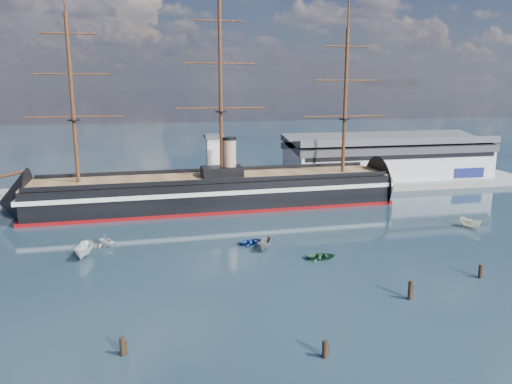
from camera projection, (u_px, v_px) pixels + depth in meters
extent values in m
plane|color=black|center=(222.00, 230.00, 106.11)|extent=(600.00, 600.00, 0.00)
cube|color=slate|center=(238.00, 192.00, 142.55)|extent=(180.00, 18.00, 2.00)
cube|color=#B7BABC|center=(387.00, 160.00, 154.91)|extent=(62.00, 20.00, 10.00)
cube|color=#3F4247|center=(388.00, 142.00, 153.71)|extent=(63.00, 21.00, 2.00)
cube|color=silver|center=(214.00, 164.00, 136.30)|extent=(4.00, 4.00, 14.00)
cube|color=#3F4247|center=(214.00, 136.00, 134.70)|extent=(5.00, 5.00, 1.00)
cube|color=black|center=(214.00, 192.00, 124.58)|extent=(88.43, 18.58, 7.00)
cube|color=silver|center=(214.00, 187.00, 124.32)|extent=(90.44, 18.88, 1.00)
cube|color=#6A070A|center=(214.00, 206.00, 125.36)|extent=(90.44, 18.84, 0.90)
cone|color=black|center=(14.00, 202.00, 114.92)|extent=(14.46, 16.09, 15.68)
cone|color=black|center=(386.00, 185.00, 134.37)|extent=(11.46, 16.00, 15.68)
cube|color=brown|center=(214.00, 177.00, 123.81)|extent=(88.40, 17.31, 0.40)
cube|color=black|center=(222.00, 172.00, 123.93)|extent=(10.17, 6.29, 2.50)
cylinder|color=tan|center=(230.00, 157.00, 123.60)|extent=(3.20, 3.20, 9.00)
cylinder|color=#381E0F|center=(72.00, 100.00, 113.01)|extent=(0.90, 0.90, 38.00)
cylinder|color=#381E0F|center=(221.00, 90.00, 119.69)|extent=(0.90, 0.90, 42.00)
cylinder|color=#381E0F|center=(345.00, 102.00, 127.03)|extent=(0.90, 0.90, 36.00)
imported|color=silver|center=(85.00, 257.00, 89.36)|extent=(8.06, 4.06, 3.08)
imported|color=navy|center=(251.00, 244.00, 96.79)|extent=(1.78, 3.17, 1.39)
imported|color=slate|center=(265.00, 250.00, 93.25)|extent=(6.65, 5.01, 2.52)
imported|color=silver|center=(106.00, 246.00, 95.47)|extent=(7.14, 6.70, 2.51)
imported|color=#245333|center=(321.00, 259.00, 88.51)|extent=(1.54, 3.38, 1.54)
imported|color=white|center=(470.00, 228.00, 107.25)|extent=(6.67, 3.57, 2.53)
cylinder|color=black|center=(123.00, 355.00, 57.14)|extent=(0.64, 0.64, 2.96)
cylinder|color=black|center=(325.00, 358.00, 56.70)|extent=(0.64, 0.64, 2.81)
cylinder|color=black|center=(410.00, 299.00, 71.98)|extent=(0.64, 0.64, 3.52)
cylinder|color=black|center=(480.00, 278.00, 79.93)|extent=(0.64, 0.64, 2.88)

